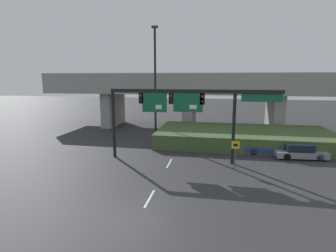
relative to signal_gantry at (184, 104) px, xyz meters
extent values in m
plane|color=#2D2D30|center=(-1.08, -10.09, -5.06)|extent=(160.00, 160.00, 0.00)
cube|color=silver|center=(-1.08, -7.64, -5.05)|extent=(0.14, 2.40, 0.01)
cube|color=silver|center=(-1.08, -0.90, -5.05)|extent=(0.14, 2.40, 0.01)
cube|color=silver|center=(-1.08, 5.85, -5.05)|extent=(0.14, 2.40, 0.01)
cube|color=silver|center=(-1.08, 12.60, -5.05)|extent=(0.14, 2.40, 0.01)
cylinder|color=black|center=(-6.38, 0.02, -1.91)|extent=(0.28, 0.28, 6.29)
cylinder|color=black|center=(4.22, 0.02, -1.91)|extent=(0.28, 0.28, 6.29)
cube|color=black|center=(0.81, 0.02, 1.07)|extent=(14.38, 0.32, 0.32)
cube|color=black|center=(-3.73, 0.02, 0.44)|extent=(0.40, 0.28, 0.95)
sphere|color=red|center=(-3.73, -0.15, 0.65)|extent=(0.22, 0.22, 0.22)
sphere|color=black|center=(-3.73, -0.15, 0.22)|extent=(0.22, 0.22, 0.22)
cube|color=black|center=(-1.08, 0.02, 0.44)|extent=(0.40, 0.28, 0.95)
sphere|color=red|center=(-1.08, -0.15, 0.65)|extent=(0.22, 0.22, 0.22)
sphere|color=black|center=(-1.08, -0.15, 0.22)|extent=(0.22, 0.22, 0.22)
cube|color=black|center=(1.57, 0.02, 0.44)|extent=(0.40, 0.28, 0.95)
sphere|color=red|center=(1.57, -0.15, 0.65)|extent=(0.22, 0.22, 0.22)
sphere|color=black|center=(1.57, -0.15, 0.22)|extent=(0.22, 0.22, 0.22)
cube|color=#115B38|center=(-2.53, -0.08, 0.08)|extent=(2.17, 0.08, 1.67)
cube|color=white|center=(-2.15, -0.13, -0.30)|extent=(0.54, 0.03, 0.37)
cube|color=#115B38|center=(0.38, -0.08, 0.12)|extent=(2.50, 0.08, 1.59)
cube|color=white|center=(0.82, -0.13, -0.24)|extent=(0.63, 0.03, 0.35)
cube|color=#115B38|center=(6.30, -0.04, 0.59)|extent=(3.18, 0.07, 0.64)
cylinder|color=#4C4C4C|center=(4.32, -1.55, -3.85)|extent=(0.08, 0.08, 2.41)
cube|color=yellow|center=(4.32, -1.59, -3.00)|extent=(0.60, 0.03, 0.60)
cube|color=black|center=(4.32, -1.61, -3.00)|extent=(0.33, 0.01, 0.21)
cylinder|color=black|center=(-4.28, 7.70, 1.28)|extent=(0.24, 0.24, 12.66)
cube|color=#333333|center=(-4.28, 7.70, 7.73)|extent=(0.70, 0.36, 0.24)
cube|color=gray|center=(-1.08, 15.70, 0.92)|extent=(41.39, 7.89, 1.92)
cube|color=gray|center=(-1.08, 11.96, 2.33)|extent=(41.39, 0.40, 0.90)
cube|color=gray|center=(-12.80, 15.70, -2.55)|extent=(1.40, 6.31, 5.02)
cube|color=gray|center=(-1.08, 15.70, -2.55)|extent=(1.40, 6.31, 5.02)
cube|color=gray|center=(10.65, 15.70, -2.55)|extent=(1.40, 6.31, 5.02)
cube|color=#42562D|center=(5.78, 7.21, -4.28)|extent=(18.69, 8.75, 1.54)
cube|color=navy|center=(7.75, 3.69, -4.60)|extent=(4.43, 1.85, 0.60)
cube|color=black|center=(7.57, 3.69, -3.95)|extent=(2.31, 1.65, 0.70)
cylinder|color=black|center=(9.12, 4.47, -4.74)|extent=(0.64, 0.23, 0.64)
cylinder|color=black|center=(9.11, 2.88, -4.74)|extent=(0.64, 0.23, 0.64)
cylinder|color=black|center=(6.39, 4.50, -4.74)|extent=(0.64, 0.23, 0.64)
cylinder|color=black|center=(6.37, 2.91, -4.74)|extent=(0.64, 0.23, 0.64)
cube|color=gray|center=(10.38, 2.76, -4.62)|extent=(4.61, 2.21, 0.55)
cube|color=black|center=(10.21, 2.74, -4.02)|extent=(2.45, 1.86, 0.65)
cylinder|color=black|center=(11.70, 3.68, -4.74)|extent=(0.66, 0.27, 0.64)
cylinder|color=black|center=(11.83, 2.04, -4.74)|extent=(0.66, 0.27, 0.64)
cylinder|color=black|center=(8.94, 3.47, -4.74)|extent=(0.66, 0.27, 0.64)
cylinder|color=black|center=(9.06, 1.83, -4.74)|extent=(0.66, 0.27, 0.64)
camera|label=1|loc=(2.75, -22.08, 2.22)|focal=28.00mm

